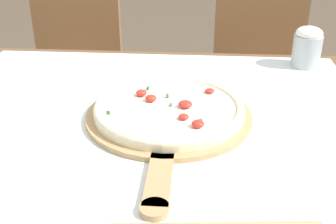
{
  "coord_description": "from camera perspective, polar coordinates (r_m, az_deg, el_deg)",
  "views": [
    {
      "loc": [
        0.11,
        -0.84,
        1.21
      ],
      "look_at": [
        0.05,
        -0.01,
        0.79
      ],
      "focal_mm": 45.0,
      "sensor_mm": 36.0,
      "label": 1
    }
  ],
  "objects": [
    {
      "name": "chair_left",
      "position": [
        1.89,
        -12.38,
        5.0
      ],
      "size": [
        0.4,
        0.4,
        0.9
      ],
      "rotation": [
        0.0,
        0.0,
        0.01
      ],
      "color": "brown",
      "rests_on": "ground_plane"
    },
    {
      "name": "pizza",
      "position": [
        0.96,
        0.14,
        0.54
      ],
      "size": [
        0.34,
        0.34,
        0.03
      ],
      "color": "beige",
      "rests_on": "pizza_peel"
    },
    {
      "name": "towel_cloth",
      "position": [
        0.96,
        -3.02,
        -1.35
      ],
      "size": [
        1.06,
        0.91,
        0.0
      ],
      "color": "silver",
      "rests_on": "dining_table"
    },
    {
      "name": "pizza_peel",
      "position": [
        0.96,
        0.06,
        -0.92
      ],
      "size": [
        0.38,
        0.54,
        0.01
      ],
      "color": "tan",
      "rests_on": "towel_cloth"
    },
    {
      "name": "flour_cup",
      "position": [
        1.32,
        18.35,
        8.42
      ],
      "size": [
        0.08,
        0.08,
        0.12
      ],
      "color": "#B2B7BC",
      "rests_on": "towel_cloth"
    },
    {
      "name": "chair_right",
      "position": [
        1.83,
        12.05,
        4.33
      ],
      "size": [
        0.4,
        0.4,
        0.9
      ],
      "rotation": [
        0.0,
        0.0,
        -0.01
      ],
      "color": "brown",
      "rests_on": "ground_plane"
    },
    {
      "name": "dining_table",
      "position": [
        1.02,
        -2.87,
        -7.0
      ],
      "size": [
        1.14,
        0.99,
        0.75
      ],
      "color": "brown",
      "rests_on": "ground_plane"
    }
  ]
}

